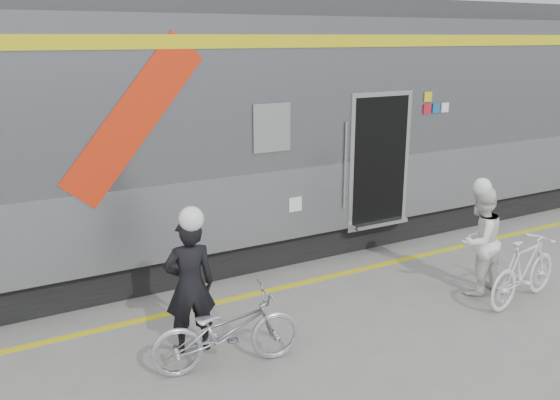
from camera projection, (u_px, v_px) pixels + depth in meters
ground at (373, 355)px, 6.76m from camera, size 90.00×90.00×0.00m
train at (218, 129)px, 9.72m from camera, size 24.00×3.17×4.10m
safety_strip at (281, 288)px, 8.57m from camera, size 24.00×0.12×0.01m
man at (190, 286)px, 6.69m from camera, size 0.63×0.47×1.59m
bicycle_left at (227, 330)px, 6.42m from camera, size 1.74×0.84×0.88m
woman at (479, 241)px, 8.24m from camera, size 0.83×0.70×1.53m
bicycle_right at (524, 270)px, 8.00m from camera, size 1.60×0.69×0.93m
helmet_man at (186, 206)px, 6.44m from camera, size 0.28×0.28×0.28m
helmet_woman at (485, 179)px, 8.00m from camera, size 0.25×0.25×0.25m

